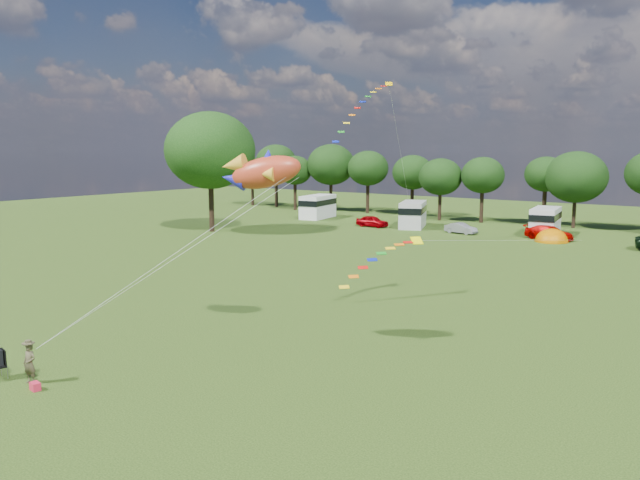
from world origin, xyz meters
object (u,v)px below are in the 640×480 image
Objects in this scene: fish_kite at (260,172)px; tent_orange at (551,241)px; car_b at (461,228)px; kite_flyer at (30,364)px; campervan_a at (318,206)px; car_a at (372,221)px; campervan_c at (545,221)px; car_c at (549,233)px; big_tree at (210,150)px; campervan_b at (413,214)px.

tent_orange is at bearing 64.17° from fish_kite.
car_b is 51.55m from kite_flyer.
kite_flyer is (26.57, -54.44, -0.84)m from campervan_a.
campervan_c reaches higher than car_a.
kite_flyer reaches higher than car_a.
car_c is 44.20m from fish_kite.
kite_flyer reaches higher than tent_orange.
campervan_c reaches higher than tent_orange.
fish_kite is (4.23, 8.95, 7.34)m from kite_flyer.
campervan_a is at bearing 174.22° from tent_orange.
kite_flyer is at bearing -95.64° from tent_orange.
car_a is at bearing -119.82° from campervan_a.
car_c is 1.18× the size of fish_kite.
car_a is at bearing 95.68° from campervan_c.
car_a is at bearing 106.20° from car_c.
car_a is 0.84× the size of car_c.
tent_orange is 0.89× the size of fish_kite.
tent_orange is (2.00, -4.31, -1.57)m from campervan_c.
big_tree is 37.18m from campervan_c.
car_c reaches higher than car_a.
tent_orange is (32.96, 14.88, -9.00)m from big_tree.
campervan_c is (14.71, 2.32, -0.04)m from campervan_b.
car_b is (10.98, 0.65, -0.08)m from car_a.
campervan_a is 4.09× the size of kite_flyer.
car_b is 0.83× the size of fish_kite.
campervan_a is at bearing 89.61° from car_b.
car_b is at bearing -108.91° from campervan_a.
campervan_a is at bearing 99.39° from fish_kite.
car_c is 0.72× the size of campervan_a.
kite_flyer reaches higher than car_b.
car_c is 0.75× the size of campervan_c.
fish_kite is (-0.18, -43.57, 7.43)m from car_c.
car_a is 0.63× the size of campervan_c.
tent_orange is (0.65, -1.28, -0.70)m from car_c.
car_b is 0.50× the size of campervan_a.
big_tree reaches higher than tent_orange.
tent_orange is (31.63, -3.20, -1.63)m from campervan_a.
car_c is at bearing 116.94° from tent_orange.
car_a is 4.86m from campervan_b.
campervan_a reaches higher than tent_orange.
car_c is 1.59m from tent_orange.
kite_flyer is (11.64, -53.23, -0.82)m from campervan_b.
big_tree reaches higher than car_a.
campervan_a is at bearing 97.45° from car_c.
car_b is 0.53× the size of campervan_c.
big_tree is at bearing 112.95° from campervan_c.
car_b is 8.88m from campervan_c.
tent_orange is at bearing -142.06° from car_c.
kite_flyer is at bearing 170.87° from campervan_b.
car_b is at bearing -86.19° from car_a.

